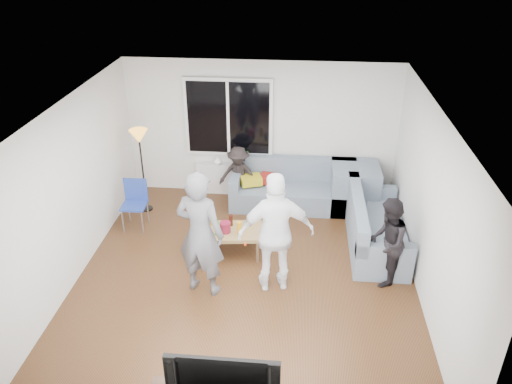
# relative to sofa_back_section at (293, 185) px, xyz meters

# --- Properties ---
(floor) EXTENTS (5.00, 5.50, 0.04)m
(floor) POSITION_rel_sofa_back_section_xyz_m (-0.63, -2.27, -0.45)
(floor) COLOR #56351C
(floor) RESTS_ON ground
(ceiling) EXTENTS (5.00, 5.50, 0.04)m
(ceiling) POSITION_rel_sofa_back_section_xyz_m (-0.63, -2.27, 2.20)
(ceiling) COLOR white
(ceiling) RESTS_ON ground
(wall_back) EXTENTS (5.00, 0.04, 2.60)m
(wall_back) POSITION_rel_sofa_back_section_xyz_m (-0.63, 0.50, 0.88)
(wall_back) COLOR silver
(wall_back) RESTS_ON ground
(wall_front) EXTENTS (5.00, 0.04, 2.60)m
(wall_front) POSITION_rel_sofa_back_section_xyz_m (-0.63, -5.04, 0.88)
(wall_front) COLOR silver
(wall_front) RESTS_ON ground
(wall_left) EXTENTS (0.04, 5.50, 2.60)m
(wall_left) POSITION_rel_sofa_back_section_xyz_m (-3.15, -2.27, 0.88)
(wall_left) COLOR silver
(wall_left) RESTS_ON ground
(wall_right) EXTENTS (0.04, 5.50, 2.60)m
(wall_right) POSITION_rel_sofa_back_section_xyz_m (1.89, -2.27, 0.88)
(wall_right) COLOR silver
(wall_right) RESTS_ON ground
(window_frame) EXTENTS (1.62, 0.06, 1.47)m
(window_frame) POSITION_rel_sofa_back_section_xyz_m (-1.23, 0.42, 1.12)
(window_frame) COLOR white
(window_frame) RESTS_ON wall_back
(window_glass) EXTENTS (1.50, 0.02, 1.35)m
(window_glass) POSITION_rel_sofa_back_section_xyz_m (-1.23, 0.38, 1.12)
(window_glass) COLOR black
(window_glass) RESTS_ON window_frame
(window_mullion) EXTENTS (0.05, 0.03, 1.35)m
(window_mullion) POSITION_rel_sofa_back_section_xyz_m (-1.23, 0.37, 1.12)
(window_mullion) COLOR white
(window_mullion) RESTS_ON window_frame
(radiator) EXTENTS (1.30, 0.12, 0.62)m
(radiator) POSITION_rel_sofa_back_section_xyz_m (-1.23, 0.38, -0.11)
(radiator) COLOR silver
(radiator) RESTS_ON floor
(potted_plant) EXTENTS (0.18, 0.15, 0.32)m
(potted_plant) POSITION_rel_sofa_back_section_xyz_m (-0.94, 0.35, 0.36)
(potted_plant) COLOR #276228
(potted_plant) RESTS_ON radiator
(vase) EXTENTS (0.17, 0.17, 0.17)m
(vase) POSITION_rel_sofa_back_section_xyz_m (-1.46, 0.35, 0.28)
(vase) COLOR white
(vase) RESTS_ON radiator
(sofa_back_section) EXTENTS (2.30, 0.85, 0.85)m
(sofa_back_section) POSITION_rel_sofa_back_section_xyz_m (0.00, 0.00, 0.00)
(sofa_back_section) COLOR slate
(sofa_back_section) RESTS_ON floor
(sofa_right_section) EXTENTS (2.00, 0.85, 0.85)m
(sofa_right_section) POSITION_rel_sofa_back_section_xyz_m (1.39, -1.19, 0.00)
(sofa_right_section) COLOR slate
(sofa_right_section) RESTS_ON floor
(sofa_corner) EXTENTS (0.85, 0.85, 0.85)m
(sofa_corner) POSITION_rel_sofa_back_section_xyz_m (1.12, 0.00, 0.00)
(sofa_corner) COLOR slate
(sofa_corner) RESTS_ON floor
(cushion_yellow) EXTENTS (0.46, 0.43, 0.14)m
(cushion_yellow) POSITION_rel_sofa_back_section_xyz_m (-0.78, -0.02, 0.09)
(cushion_yellow) COLOR gold
(cushion_yellow) RESTS_ON sofa_back_section
(cushion_red) EXTENTS (0.42, 0.37, 0.13)m
(cushion_red) POSITION_rel_sofa_back_section_xyz_m (-0.44, 0.06, 0.09)
(cushion_red) COLOR maroon
(cushion_red) RESTS_ON sofa_back_section
(coffee_table) EXTENTS (1.16, 0.72, 0.40)m
(coffee_table) POSITION_rel_sofa_back_section_xyz_m (-0.99, -1.59, -0.22)
(coffee_table) COLOR olive
(coffee_table) RESTS_ON floor
(pitcher) EXTENTS (0.17, 0.17, 0.17)m
(pitcher) POSITION_rel_sofa_back_section_xyz_m (-1.02, -1.65, 0.06)
(pitcher) COLOR maroon
(pitcher) RESTS_ON coffee_table
(side_chair) EXTENTS (0.41, 0.41, 0.86)m
(side_chair) POSITION_rel_sofa_back_section_xyz_m (-2.68, -1.03, 0.01)
(side_chair) COLOR navy
(side_chair) RESTS_ON floor
(floor_lamp) EXTENTS (0.32, 0.32, 1.56)m
(floor_lamp) POSITION_rel_sofa_back_section_xyz_m (-2.68, -0.39, 0.36)
(floor_lamp) COLOR orange
(floor_lamp) RESTS_ON floor
(player_left) EXTENTS (0.78, 0.61, 1.88)m
(player_left) POSITION_rel_sofa_back_section_xyz_m (-1.21, -2.57, 0.52)
(player_left) COLOR #515156
(player_left) RESTS_ON floor
(player_right) EXTENTS (1.14, 0.65, 1.82)m
(player_right) POSITION_rel_sofa_back_section_xyz_m (-0.18, -2.41, 0.49)
(player_right) COLOR white
(player_right) RESTS_ON floor
(spectator_right) EXTENTS (0.63, 0.75, 1.36)m
(spectator_right) POSITION_rel_sofa_back_section_xyz_m (1.39, -2.14, 0.25)
(spectator_right) COLOR black
(spectator_right) RESTS_ON floor
(spectator_back) EXTENTS (0.78, 0.51, 1.13)m
(spectator_back) POSITION_rel_sofa_back_section_xyz_m (-1.02, 0.03, 0.14)
(spectator_back) COLOR black
(spectator_back) RESTS_ON floor
(television) EXTENTS (1.12, 0.15, 0.65)m
(television) POSITION_rel_sofa_back_section_xyz_m (-0.56, -4.77, 0.34)
(television) COLOR black
(television) RESTS_ON tv_console
(bottle_b) EXTENTS (0.08, 0.08, 0.22)m
(bottle_b) POSITION_rel_sofa_back_section_xyz_m (-1.13, -1.73, 0.09)
(bottle_b) COLOR #188521
(bottle_b) RESTS_ON coffee_table
(bottle_a) EXTENTS (0.07, 0.07, 0.19)m
(bottle_a) POSITION_rel_sofa_back_section_xyz_m (-1.30, -1.46, 0.07)
(bottle_a) COLOR #BC7D0B
(bottle_a) RESTS_ON coffee_table
(bottle_e) EXTENTS (0.07, 0.07, 0.19)m
(bottle_e) POSITION_rel_sofa_back_section_xyz_m (-0.67, -1.42, 0.07)
(bottle_e) COLOR black
(bottle_e) RESTS_ON coffee_table
(bottle_d) EXTENTS (0.07, 0.07, 0.21)m
(bottle_d) POSITION_rel_sofa_back_section_xyz_m (-0.79, -1.69, 0.08)
(bottle_d) COLOR orange
(bottle_d) RESTS_ON coffee_table
(bottle_c) EXTENTS (0.07, 0.07, 0.19)m
(bottle_c) POSITION_rel_sofa_back_section_xyz_m (-0.96, -1.45, 0.07)
(bottle_c) COLOR black
(bottle_c) RESTS_ON coffee_table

